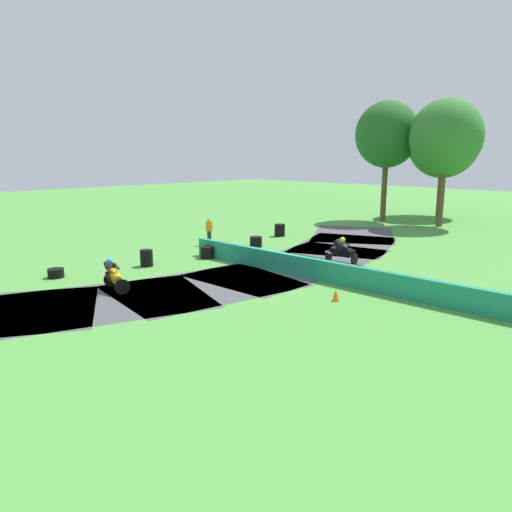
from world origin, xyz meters
The scene contains 15 objects.
ground_plane centered at (0.00, 0.00, 0.00)m, with size 120.00×120.00×0.00m, color #4C933D.
track_asphalt centered at (-1.41, -0.01, 0.00)m, with size 10.23×31.93×0.01m.
safety_barrier centered at (4.86, 0.04, 0.45)m, with size 0.30×20.42×0.90m, color #1E8466.
motorcycle_lead_yellow centered at (-2.35, -6.94, 0.64)m, with size 1.70×1.05×1.43m.
motorcycle_chase_black centered at (1.32, 3.36, 0.65)m, with size 1.68×0.90×1.43m.
tire_stack_near centered at (-6.11, -7.62, 0.20)m, with size 0.69×0.69×0.40m.
tire_stack_mid_a centered at (-5.13, -3.62, 0.40)m, with size 0.60×0.60×0.80m.
tire_stack_mid_b centered at (-4.45, -0.38, 0.30)m, with size 0.71×0.71×0.60m.
tire_stack_far centered at (-4.80, 3.59, 0.30)m, with size 0.70×0.70×0.60m.
tire_stack_extra_a centered at (-6.30, 7.39, 0.40)m, with size 0.69×0.69×0.80m.
track_marshal centered at (-7.18, 2.08, 0.82)m, with size 0.34×0.24×1.63m.
traffic_cone centered at (4.69, -2.00, 0.22)m, with size 0.28×0.28×0.44m, color orange.
tree_far_left centered at (-5.33, 18.92, 6.77)m, with size 4.92×4.92×9.38m.
tree_far_right centered at (-3.28, 24.78, 6.37)m, with size 5.92×5.92×9.49m.
tree_mid_rise centered at (-0.69, 19.05, 6.51)m, with size 5.15×5.15×9.24m.
Camera 1 is at (14.45, -16.29, 5.28)m, focal length 34.01 mm.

